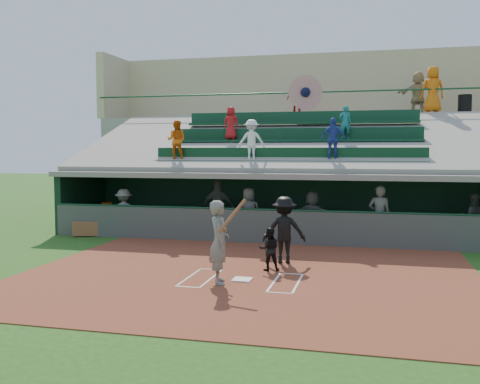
% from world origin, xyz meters
% --- Properties ---
extents(ground, '(100.00, 100.00, 0.00)m').
position_xyz_m(ground, '(0.00, 0.00, 0.00)').
color(ground, '#214E15').
rests_on(ground, ground).
extents(dirt_slab, '(11.00, 9.00, 0.02)m').
position_xyz_m(dirt_slab, '(0.00, 0.50, 0.01)').
color(dirt_slab, brown).
rests_on(dirt_slab, ground).
extents(home_plate, '(0.43, 0.43, 0.03)m').
position_xyz_m(home_plate, '(0.00, 0.00, 0.04)').
color(home_plate, silver).
rests_on(home_plate, dirt_slab).
extents(batters_box_chalk, '(2.65, 1.85, 0.01)m').
position_xyz_m(batters_box_chalk, '(0.00, 0.00, 0.02)').
color(batters_box_chalk, white).
rests_on(batters_box_chalk, dirt_slab).
extents(dugout_floor, '(16.00, 3.50, 0.04)m').
position_xyz_m(dugout_floor, '(0.00, 6.75, 0.02)').
color(dugout_floor, gray).
rests_on(dugout_floor, ground).
extents(concourse_slab, '(20.00, 3.00, 4.60)m').
position_xyz_m(concourse_slab, '(0.00, 13.50, 2.30)').
color(concourse_slab, gray).
rests_on(concourse_slab, ground).
extents(grandstand, '(20.40, 10.40, 7.80)m').
position_xyz_m(grandstand, '(-0.01, 10.51, 2.26)').
color(grandstand, '#464A46').
rests_on(grandstand, ground).
extents(batter_at_plate, '(0.96, 0.82, 1.95)m').
position_xyz_m(batter_at_plate, '(-0.44, -0.41, 0.97)').
color(batter_at_plate, '#5D5F5A').
rests_on(batter_at_plate, dirt_slab).
extents(catcher, '(0.62, 0.54, 1.09)m').
position_xyz_m(catcher, '(0.42, 1.15, 0.56)').
color(catcher, black).
rests_on(catcher, dirt_slab).
extents(home_umpire, '(1.26, 0.87, 1.78)m').
position_xyz_m(home_umpire, '(0.64, 2.15, 0.91)').
color(home_umpire, black).
rests_on(home_umpire, dirt_slab).
extents(dugout_bench, '(15.41, 6.72, 0.49)m').
position_xyz_m(dugout_bench, '(0.29, 8.00, 0.29)').
color(dugout_bench, '#955C36').
rests_on(dugout_bench, dugout_floor).
extents(white_table, '(0.80, 0.65, 0.64)m').
position_xyz_m(white_table, '(-6.77, 6.47, 0.36)').
color(white_table, white).
rests_on(white_table, dugout_floor).
extents(water_cooler, '(0.39, 0.39, 0.39)m').
position_xyz_m(water_cooler, '(-6.85, 6.49, 0.87)').
color(water_cooler, '#D95E0C').
rests_on(water_cooler, white_table).
extents(dugout_player_a, '(1.20, 0.94, 1.64)m').
position_xyz_m(dugout_player_a, '(-5.58, 5.32, 0.86)').
color(dugout_player_a, '#575A55').
rests_on(dugout_player_a, dugout_floor).
extents(dugout_player_b, '(1.14, 0.49, 1.94)m').
position_xyz_m(dugout_player_b, '(-2.42, 6.40, 1.01)').
color(dugout_player_b, '#52544F').
rests_on(dugout_player_b, dugout_floor).
extents(dugout_player_c, '(0.87, 0.59, 1.72)m').
position_xyz_m(dugout_player_c, '(-1.18, 5.89, 0.90)').
color(dugout_player_c, '#535651').
rests_on(dugout_player_c, dugout_floor).
extents(dugout_player_d, '(1.58, 0.77, 1.63)m').
position_xyz_m(dugout_player_d, '(0.97, 6.12, 0.86)').
color(dugout_player_d, '#5F625D').
rests_on(dugout_player_d, dugout_floor).
extents(dugout_player_e, '(0.73, 0.51, 1.89)m').
position_xyz_m(dugout_player_e, '(3.16, 5.48, 0.99)').
color(dugout_player_e, '#525450').
rests_on(dugout_player_e, dugout_floor).
extents(dugout_player_f, '(0.78, 0.62, 1.58)m').
position_xyz_m(dugout_player_f, '(6.17, 6.90, 0.83)').
color(dugout_player_f, '#565954').
rests_on(dugout_player_f, dugout_floor).
extents(trash_bin, '(0.57, 0.57, 0.85)m').
position_xyz_m(trash_bin, '(6.79, 13.18, 5.02)').
color(trash_bin, black).
rests_on(trash_bin, concourse_slab).
extents(concourse_staff_a, '(1.07, 0.56, 1.74)m').
position_xyz_m(concourse_staff_a, '(-0.50, 13.14, 5.47)').
color(concourse_staff_a, red).
rests_on(concourse_staff_a, concourse_slab).
extents(concourse_staff_b, '(1.07, 0.80, 1.97)m').
position_xyz_m(concourse_staff_b, '(5.35, 12.15, 5.59)').
color(concourse_staff_b, orange).
rests_on(concourse_staff_b, concourse_slab).
extents(concourse_staff_c, '(1.81, 0.71, 1.91)m').
position_xyz_m(concourse_staff_c, '(4.83, 13.11, 5.55)').
color(concourse_staff_c, tan).
rests_on(concourse_staff_c, concourse_slab).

